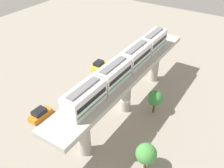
% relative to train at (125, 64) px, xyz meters
% --- Properties ---
extents(ground_plane, '(120.00, 120.00, 0.00)m').
position_rel_train_xyz_m(ground_plane, '(0.00, -0.45, -9.59)').
color(ground_plane, gray).
extents(viaduct, '(5.20, 35.80, 8.06)m').
position_rel_train_xyz_m(viaduct, '(0.00, -0.45, -3.33)').
color(viaduct, '#B7B2AA').
rests_on(viaduct, ground).
extents(train, '(2.64, 27.45, 3.24)m').
position_rel_train_xyz_m(train, '(0.00, 0.00, 0.00)').
color(train, white).
rests_on(train, viaduct).
extents(parked_car_orange, '(1.87, 4.23, 1.76)m').
position_rel_train_xyz_m(parked_car_orange, '(11.14, 9.49, -8.85)').
color(parked_car_orange, orange).
rests_on(parked_car_orange, ground).
extents(parked_car_white, '(2.10, 4.32, 1.76)m').
position_rel_train_xyz_m(parked_car_white, '(5.53, 10.31, -8.85)').
color(parked_car_white, white).
rests_on(parked_car_white, ground).
extents(parked_car_yellow, '(1.97, 4.27, 1.76)m').
position_rel_train_xyz_m(parked_car_yellow, '(12.29, -9.62, -8.85)').
color(parked_car_yellow, yellow).
rests_on(parked_car_yellow, ground).
extents(tree_near_viaduct, '(2.91, 2.91, 4.35)m').
position_rel_train_xyz_m(tree_near_viaduct, '(-8.75, 8.90, -6.72)').
color(tree_near_viaduct, brown).
rests_on(tree_near_viaduct, ground).
extents(tree_mid_lot, '(2.70, 2.70, 4.56)m').
position_rel_train_xyz_m(tree_mid_lot, '(-4.70, -2.47, -6.42)').
color(tree_mid_lot, brown).
rests_on(tree_mid_lot, ground).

